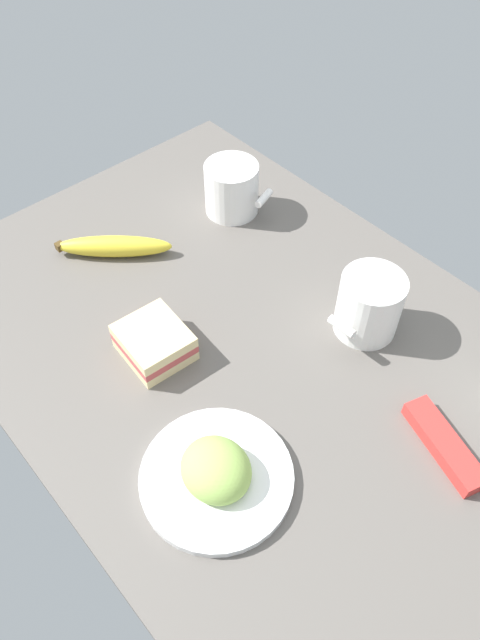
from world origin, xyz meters
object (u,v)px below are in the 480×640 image
object	(u,v)px
coffee_mug_milky	(232,188)
sandwich_main	(154,342)
plate_of_food	(216,474)
coffee_mug_black	(369,304)
banana	(114,246)
snack_bar	(444,444)

from	to	relation	value
coffee_mug_milky	sandwich_main	distance (cm)	32.11
plate_of_food	sandwich_main	xyz separation A→B (cm)	(-19.71, 5.84, 0.64)
coffee_mug_black	banana	size ratio (longest dim) A/B	0.71
banana	snack_bar	world-z (taller)	banana
sandwich_main	coffee_mug_black	bearing A→B (deg)	56.95
coffee_mug_black	coffee_mug_milky	size ratio (longest dim) A/B	0.97
snack_bar	coffee_mug_black	bearing A→B (deg)	176.00
plate_of_food	snack_bar	world-z (taller)	plate_of_food
coffee_mug_milky	snack_bar	size ratio (longest dim) A/B	0.90
plate_of_food	banana	distance (cm)	41.59
banana	snack_bar	xyz separation A→B (cm)	(54.78, 10.27, -0.69)
plate_of_food	banana	bearing A→B (deg)	162.23
plate_of_food	coffee_mug_black	distance (cm)	30.90
snack_bar	coffee_mug_milky	bearing A→B (deg)	-174.12
coffee_mug_milky	snack_bar	xyz separation A→B (cm)	(50.73, -10.71, -3.49)
coffee_mug_milky	banana	size ratio (longest dim) A/B	0.73
plate_of_food	banana	world-z (taller)	plate_of_food
coffee_mug_milky	banana	bearing A→B (deg)	-100.93
coffee_mug_black	snack_bar	xyz separation A→B (cm)	(18.84, -7.54, -3.82)
coffee_mug_milky	banana	xyz separation A→B (cm)	(-4.05, -20.99, -2.80)
plate_of_food	sandwich_main	world-z (taller)	plate_of_food
coffee_mug_black	snack_bar	bearing A→B (deg)	-21.80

